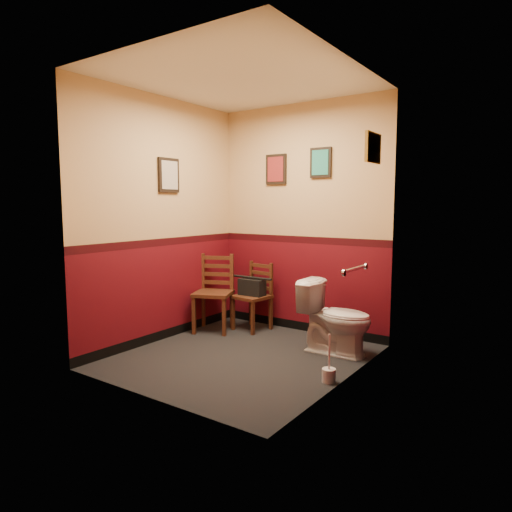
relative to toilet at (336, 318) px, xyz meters
The scene contains 17 objects.
floor 1.04m from the toilet, 137.92° to the right, with size 2.20×2.40×0.00m, color black.
ceiling 2.53m from the toilet, 137.92° to the right, with size 2.20×2.40×0.00m, color silver.
wall_back 1.34m from the toilet, 142.62° to the left, with size 2.20×2.70×0.00m, color #510911.
wall_front 2.22m from the toilet, 111.27° to the right, with size 2.20×2.70×0.00m, color #510911.
wall_left 2.17m from the toilet, 160.35° to the right, with size 2.40×2.70×0.00m, color #510911.
wall_right 1.24m from the toilet, 59.69° to the right, with size 2.40×2.70×0.00m, color #510911.
grab_bar 0.79m from the toilet, 48.86° to the right, with size 0.05×0.56×0.06m.
framed_print_back_a 1.98m from the toilet, 153.67° to the left, with size 0.28×0.04×0.36m.
framed_print_back_b 1.78m from the toilet, 131.59° to the left, with size 0.26×0.04×0.34m.
framed_print_left 2.40m from the toilet, 163.00° to the right, with size 0.04×0.30×0.38m.
framed_print_right 1.72m from the toilet, ahead, with size 0.04×0.34×0.28m.
toilet is the anchor object (origin of this frame).
toilet_brush 0.85m from the toilet, 68.99° to the right, with size 0.12×0.12×0.42m.
chair_left 1.59m from the toilet, behind, with size 0.57×0.57×0.92m.
chair_right 1.25m from the toilet, 167.54° to the left, with size 0.43×0.43×0.82m.
handbag 1.25m from the toilet, 169.24° to the left, with size 0.32×0.16×0.23m.
tp_stack 0.54m from the toilet, 129.84° to the left, with size 0.20×0.12×0.36m.
Camera 1 is at (2.65, -3.57, 1.53)m, focal length 32.00 mm.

